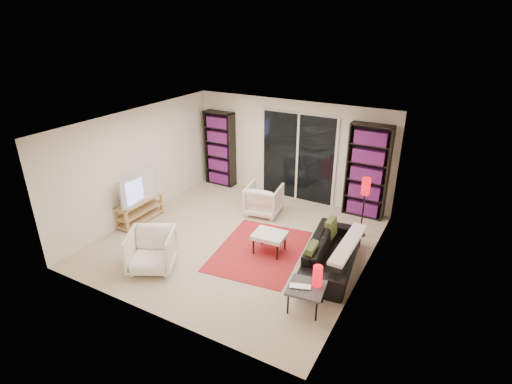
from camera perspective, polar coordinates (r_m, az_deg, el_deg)
floor at (r=8.15m, az=-2.58°, el=-6.85°), size 5.00×5.00×0.00m
wall_back at (r=9.68m, az=5.02°, el=6.01°), size 5.00×0.02×2.40m
wall_front at (r=5.86m, az=-15.69°, el=-7.48°), size 5.00×0.02×2.40m
wall_left at (r=9.08m, az=-16.36°, el=3.88°), size 0.02×5.00×2.40m
wall_right at (r=6.75m, az=15.71°, el=-3.09°), size 0.02×5.00×2.40m
ceiling at (r=7.22m, az=-2.93°, el=9.75°), size 5.00×5.00×0.02m
sliding_door at (r=9.62m, az=5.99°, el=4.91°), size 1.92×0.08×2.16m
bookshelf_left at (r=10.52m, az=-5.19°, el=6.17°), size 0.80×0.30×1.95m
bookshelf_right at (r=9.03m, az=15.61°, el=2.82°), size 0.90×0.30×2.10m
tv_stand at (r=9.11m, az=-16.27°, el=-2.46°), size 0.37×1.15×0.50m
tv at (r=8.88m, az=-16.58°, el=0.69°), size 0.22×1.09×0.63m
rug at (r=7.79m, az=0.53°, el=-8.35°), size 1.82×2.29×0.01m
sofa at (r=7.32m, az=10.85°, el=-8.54°), size 1.00×2.04×0.57m
armchair_back at (r=9.03m, az=1.13°, el=-1.08°), size 0.85×0.87×0.69m
armchair_front at (r=7.36m, az=-14.71°, el=-8.08°), size 1.06×1.07×0.73m
ottoman at (r=7.59m, az=1.94°, el=-6.30°), size 0.64×0.54×0.40m
side_table at (r=6.28m, az=7.19°, el=-13.57°), size 0.62×0.62×0.40m
laptop at (r=6.19m, az=6.31°, el=-13.53°), size 0.37×0.30×0.03m
table_lamp at (r=6.22m, az=8.79°, el=-11.77°), size 0.15×0.15×0.34m
floor_lamp at (r=8.17m, az=15.33°, el=-0.11°), size 0.19×0.19×1.27m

